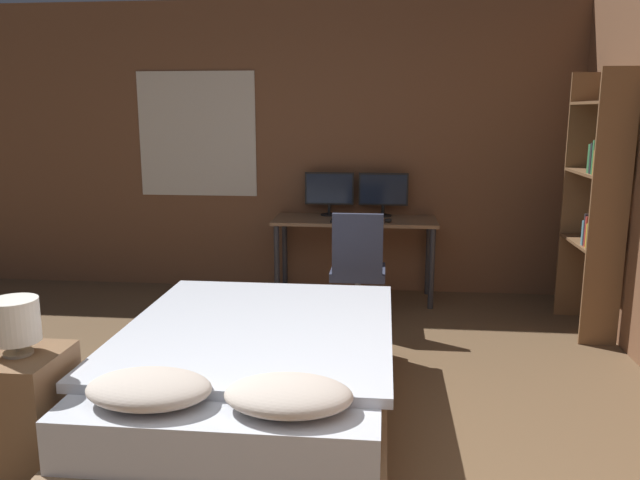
% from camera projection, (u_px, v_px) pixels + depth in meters
% --- Properties ---
extents(wall_back, '(12.00, 0.08, 2.70)m').
position_uv_depth(wall_back, '(342.00, 149.00, 5.85)').
color(wall_back, brown).
rests_on(wall_back, ground_plane).
extents(bed, '(1.50, 2.07, 0.59)m').
position_uv_depth(bed, '(255.00, 376.00, 3.46)').
color(bed, '#846647').
rests_on(bed, ground_plane).
extents(nightstand, '(0.38, 0.42, 0.60)m').
position_uv_depth(nightstand, '(25.00, 414.00, 2.95)').
color(nightstand, brown).
rests_on(nightstand, ground_plane).
extents(bedside_lamp, '(0.22, 0.22, 0.27)m').
position_uv_depth(bedside_lamp, '(15.00, 321.00, 2.85)').
color(bedside_lamp, gray).
rests_on(bedside_lamp, nightstand).
extents(desk, '(1.46, 0.55, 0.75)m').
position_uv_depth(desk, '(355.00, 230.00, 5.64)').
color(desk, '#846042').
rests_on(desk, ground_plane).
extents(monitor_left, '(0.45, 0.16, 0.40)m').
position_uv_depth(monitor_left, '(329.00, 191.00, 5.77)').
color(monitor_left, black).
rests_on(monitor_left, desk).
extents(monitor_right, '(0.45, 0.16, 0.40)m').
position_uv_depth(monitor_right, '(383.00, 192.00, 5.72)').
color(monitor_right, black).
rests_on(monitor_right, desk).
extents(keyboard, '(0.41, 0.13, 0.02)m').
position_uv_depth(keyboard, '(354.00, 221.00, 5.46)').
color(keyboard, black).
rests_on(keyboard, desk).
extents(computer_mouse, '(0.07, 0.05, 0.04)m').
position_uv_depth(computer_mouse, '(388.00, 221.00, 5.42)').
color(computer_mouse, black).
rests_on(computer_mouse, desk).
extents(office_chair, '(0.52, 0.52, 0.93)m').
position_uv_depth(office_chair, '(358.00, 281.00, 5.02)').
color(office_chair, black).
rests_on(office_chair, ground_plane).
extents(bookshelf, '(0.27, 0.72, 2.00)m').
position_uv_depth(bookshelf, '(597.00, 195.00, 4.69)').
color(bookshelf, brown).
rests_on(bookshelf, ground_plane).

